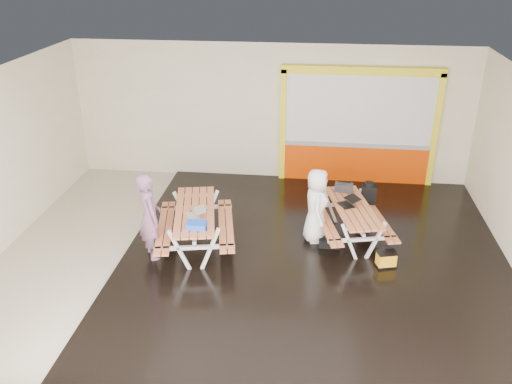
# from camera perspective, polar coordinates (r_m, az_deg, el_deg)

# --- Properties ---
(room) EXTENTS (10.02, 8.02, 3.52)m
(room) POSITION_cam_1_polar(r_m,az_deg,el_deg) (9.91, -0.61, 1.74)
(room) COLOR #BAB09D
(room) RESTS_ON ground
(deck) EXTENTS (7.50, 7.98, 0.05)m
(deck) POSITION_cam_1_polar(r_m,az_deg,el_deg) (10.65, 6.18, -7.14)
(deck) COLOR black
(deck) RESTS_ON room
(kiosk) EXTENTS (3.88, 0.16, 3.00)m
(kiosk) POSITION_cam_1_polar(r_m,az_deg,el_deg) (13.67, 10.77, 6.59)
(kiosk) COLOR #D73B01
(kiosk) RESTS_ON room
(picnic_table_left) EXTENTS (1.88, 2.44, 0.88)m
(picnic_table_left) POSITION_cam_1_polar(r_m,az_deg,el_deg) (10.74, -6.47, -2.89)
(picnic_table_left) COLOR #D5794B
(picnic_table_left) RESTS_ON deck
(picnic_table_right) EXTENTS (1.79, 2.27, 0.81)m
(picnic_table_right) POSITION_cam_1_polar(r_m,az_deg,el_deg) (11.13, 10.19, -2.38)
(picnic_table_right) COLOR #D5794B
(picnic_table_right) RESTS_ON deck
(person_left) EXTENTS (0.71, 0.78, 1.80)m
(person_left) POSITION_cam_1_polar(r_m,az_deg,el_deg) (10.45, -11.23, -2.55)
(person_left) COLOR #78506F
(person_left) RESTS_ON deck
(person_right) EXTENTS (0.54, 0.79, 1.56)m
(person_right) POSITION_cam_1_polar(r_m,az_deg,el_deg) (10.89, 6.44, -1.45)
(person_right) COLOR white
(person_right) RESTS_ON deck
(laptop_left) EXTENTS (0.46, 0.44, 0.15)m
(laptop_left) POSITION_cam_1_polar(r_m,az_deg,el_deg) (10.39, -6.45, -2.32)
(laptop_left) COLOR silver
(laptop_left) RESTS_ON picnic_table_left
(laptop_right) EXTENTS (0.49, 0.48, 0.16)m
(laptop_right) POSITION_cam_1_polar(r_m,az_deg,el_deg) (11.07, 9.80, -1.12)
(laptop_right) COLOR black
(laptop_right) RESTS_ON picnic_table_right
(blue_pouch) EXTENTS (0.36, 0.26, 0.11)m
(blue_pouch) POSITION_cam_1_polar(r_m,az_deg,el_deg) (9.98, -6.36, -3.51)
(blue_pouch) COLOR blue
(blue_pouch) RESTS_ON picnic_table_left
(toolbox) EXTENTS (0.40, 0.23, 0.22)m
(toolbox) POSITION_cam_1_polar(r_m,az_deg,el_deg) (11.66, 9.32, 0.50)
(toolbox) COLOR black
(toolbox) RESTS_ON picnic_table_right
(backpack) EXTENTS (0.32, 0.22, 0.53)m
(backpack) POSITION_cam_1_polar(r_m,az_deg,el_deg) (11.85, 11.88, -0.19)
(backpack) COLOR black
(backpack) RESTS_ON picnic_table_right
(dark_case) EXTENTS (0.43, 0.33, 0.16)m
(dark_case) POSITION_cam_1_polar(r_m,az_deg,el_deg) (11.06, 7.81, -5.27)
(dark_case) COLOR black
(dark_case) RESTS_ON deck
(fluke_bag) EXTENTS (0.41, 0.32, 0.31)m
(fluke_bag) POSITION_cam_1_polar(r_m,az_deg,el_deg) (10.55, 13.67, -6.98)
(fluke_bag) COLOR black
(fluke_bag) RESTS_ON deck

